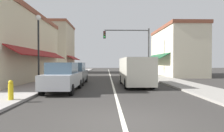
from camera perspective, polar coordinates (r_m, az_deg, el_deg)
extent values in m
plane|color=#33302D|center=(23.54, -0.46, -3.27)|extent=(80.00, 80.00, 0.00)
cube|color=#A39E99|center=(24.05, -13.69, -3.07)|extent=(2.60, 56.00, 0.12)
cube|color=gray|center=(24.28, 12.65, -3.02)|extent=(2.60, 56.00, 0.12)
cube|color=silver|center=(23.54, -0.46, -3.26)|extent=(0.14, 52.00, 0.01)
cube|color=beige|center=(19.80, -29.61, 4.48)|extent=(5.89, 14.00, 6.00)
cube|color=brown|center=(20.26, -29.69, 13.55)|extent=(6.09, 14.20, 0.40)
cube|color=slate|center=(18.59, -21.69, -0.17)|extent=(0.08, 10.64, 1.80)
cube|color=maroon|center=(18.41, -19.93, 3.57)|extent=(1.27, 11.76, 0.73)
cube|color=slate|center=(15.94, -25.62, 10.16)|extent=(0.08, 1.10, 1.30)
cube|color=slate|center=(21.66, -18.92, 7.75)|extent=(0.08, 1.10, 1.30)
cube|color=beige|center=(27.19, 18.71, 3.69)|extent=(4.31, 10.00, 6.11)
cube|color=brown|center=(27.54, 18.75, 10.46)|extent=(4.51, 10.20, 0.40)
cube|color=slate|center=(26.51, 14.45, 0.21)|extent=(0.08, 7.60, 1.80)
cube|color=#194C2D|center=(26.35, 13.18, 2.82)|extent=(1.27, 8.40, 0.73)
cube|color=slate|center=(24.54, 15.91, 7.14)|extent=(0.08, 1.10, 1.30)
cube|color=slate|center=(28.74, 13.25, 6.25)|extent=(0.08, 1.10, 1.30)
cube|color=#BCAD8E|center=(34.65, -16.18, 4.83)|extent=(4.70, 8.00, 8.18)
cube|color=brown|center=(35.19, -16.22, 11.82)|extent=(4.90, 8.20, 0.40)
cube|color=slate|center=(34.07, -12.43, 0.39)|extent=(0.08, 6.08, 1.80)
cube|color=maroon|center=(33.97, -11.42, 2.42)|extent=(1.27, 6.72, 0.73)
cube|color=slate|center=(32.60, -13.04, 8.27)|extent=(0.08, 1.10, 1.30)
cube|color=slate|center=(36.03, -11.93, 7.58)|extent=(0.08, 1.10, 1.30)
cube|color=#B7BABF|center=(11.86, -14.58, -4.10)|extent=(1.80, 4.13, 0.80)
cube|color=slate|center=(11.72, -14.72, -0.59)|extent=(1.56, 2.03, 0.66)
cylinder|color=black|center=(13.40, -16.45, -5.24)|extent=(0.21, 0.62, 0.62)
cylinder|color=black|center=(13.06, -9.73, -5.38)|extent=(0.21, 0.62, 0.62)
cylinder|color=black|center=(10.84, -20.42, -6.74)|extent=(0.21, 0.62, 0.62)
cylinder|color=black|center=(10.42, -12.15, -7.02)|extent=(0.21, 0.62, 0.62)
cube|color=#4C5156|center=(15.85, -11.18, -2.81)|extent=(1.76, 4.11, 0.80)
cube|color=slate|center=(15.72, -11.25, -0.17)|extent=(1.54, 2.01, 0.66)
cylinder|color=black|center=(17.35, -12.97, -3.81)|extent=(0.21, 0.62, 0.62)
cylinder|color=black|center=(17.10, -7.76, -3.86)|extent=(0.21, 0.62, 0.62)
cylinder|color=black|center=(14.73, -15.13, -4.67)|extent=(0.21, 0.62, 0.62)
cylinder|color=black|center=(14.43, -9.00, -4.77)|extent=(0.21, 0.62, 0.62)
cube|color=beige|center=(14.25, 7.08, -1.38)|extent=(2.06, 5.04, 1.90)
cube|color=slate|center=(16.60, 5.66, 0.44)|extent=(1.73, 0.31, 0.84)
cube|color=black|center=(16.83, 5.56, -3.35)|extent=(1.87, 0.24, 0.24)
cylinder|color=black|center=(15.71, 2.92, -4.10)|extent=(0.25, 0.72, 0.72)
cylinder|color=black|center=(15.98, 9.24, -4.02)|extent=(0.25, 0.72, 0.72)
cylinder|color=black|center=(12.65, 4.33, -5.35)|extent=(0.25, 0.72, 0.72)
cylinder|color=black|center=(12.98, 12.11, -5.20)|extent=(0.25, 0.72, 0.72)
cylinder|color=#333333|center=(24.17, 11.02, 4.00)|extent=(0.18, 0.18, 6.06)
cylinder|color=#333333|center=(24.02, 4.47, 10.71)|extent=(5.54, 0.12, 0.12)
cube|color=black|center=(23.62, -2.28, 9.40)|extent=(0.30, 0.24, 0.90)
sphere|color=#420F0F|center=(23.54, -2.28, 10.12)|extent=(0.20, 0.20, 0.20)
sphere|color=#3D2D0C|center=(23.49, -2.28, 9.45)|extent=(0.20, 0.20, 0.20)
sphere|color=green|center=(23.45, -2.28, 8.77)|extent=(0.20, 0.20, 0.20)
cylinder|color=black|center=(14.02, -21.29, 3.32)|extent=(0.12, 0.12, 4.69)
sphere|color=white|center=(14.35, -21.36, 13.44)|extent=(0.36, 0.36, 0.36)
cylinder|color=gold|center=(9.55, -28.22, -6.88)|extent=(0.22, 0.22, 0.70)
sphere|color=gold|center=(9.51, -28.24, -4.37)|extent=(0.20, 0.20, 0.20)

